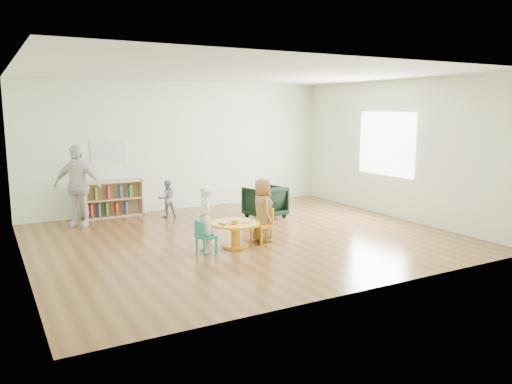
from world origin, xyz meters
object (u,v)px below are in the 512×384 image
activity_table (235,230)px  kid_chair_left (204,236)px  bookshelf (112,199)px  armchair (265,202)px  child_left (205,219)px  kid_chair_right (263,224)px  adult_caretaker (77,186)px  toddler (167,199)px  child_right (263,210)px

activity_table → kid_chair_left: size_ratio=1.57×
kid_chair_left → bookshelf: bookshelf is taller
armchair → child_left: (-2.06, -1.71, 0.19)m
kid_chair_right → child_left: size_ratio=0.55×
kid_chair_left → adult_caretaker: size_ratio=0.33×
kid_chair_right → toddler: 2.75m
child_left → child_right: bearing=105.6°
kid_chair_right → adult_caretaker: bearing=27.5°
child_left → armchair: bearing=138.5°
child_right → child_left: bearing=109.8°
activity_table → bookshelf: size_ratio=0.67×
armchair → kid_chair_left: bearing=28.2°
bookshelf → armchair: 3.18m
toddler → kid_chair_left: bearing=89.0°
armchair → child_left: child_left is taller
kid_chair_right → bookshelf: size_ratio=0.48×
armchair → child_right: (-0.96, -1.58, 0.21)m
kid_chair_right → bookshelf: bearing=13.0°
kid_chair_left → armchair: (2.11, 1.77, 0.05)m
armchair → adult_caretaker: (-3.49, 1.08, 0.45)m
kid_chair_right → armchair: bearing=-46.5°
bookshelf → armchair: bookshelf is taller
kid_chair_right → armchair: armchair is taller
activity_table → child_right: child_right is taller
activity_table → child_left: size_ratio=0.77×
kid_chair_right → toddler: bearing=0.8°
activity_table → adult_caretaker: bearing=125.7°
kid_chair_left → armchair: armchair is taller
toddler → adult_caretaker: size_ratio=0.50×
child_right → adult_caretaker: size_ratio=0.69×
bookshelf → child_left: size_ratio=1.16×
child_right → toddler: bearing=30.0°
bookshelf → armchair: (2.73, -1.62, -0.04)m
armchair → child_left: 2.69m
kid_chair_left → adult_caretaker: 3.21m
adult_caretaker → bookshelf: bearing=69.4°
child_right → adult_caretaker: (-2.53, 2.66, 0.24)m
activity_table → toddler: size_ratio=1.04×
armchair → adult_caretaker: bearing=-29.0°
kid_chair_left → kid_chair_right: size_ratio=0.89×
armchair → child_right: 1.86m
bookshelf → adult_caretaker: (-0.76, -0.54, 0.41)m
child_right → adult_caretaker: bearing=56.8°
kid_chair_left → child_right: size_ratio=0.47×
armchair → toddler: 2.02m
child_right → toddler: 2.72m
child_left → child_right: child_right is taller
adult_caretaker → armchair: bearing=16.7°
bookshelf → child_left: child_left is taller
child_left → child_right: size_ratio=0.96×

